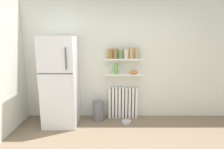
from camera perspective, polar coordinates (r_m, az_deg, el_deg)
name	(u,v)px	position (r m, az deg, el deg)	size (l,w,h in m)	color
back_wall	(125,59)	(4.17, 3.87, 4.58)	(7.04, 0.10, 2.60)	silver
refrigerator	(61,81)	(3.97, -15.28, -1.97)	(0.66, 0.74, 1.80)	silver
radiator	(123,103)	(4.25, 3.29, -8.53)	(0.64, 0.12, 0.69)	white
wall_shelf_lower	(123,74)	(4.05, 3.42, 0.02)	(0.82, 0.22, 0.03)	white
wall_shelf_upper	(123,59)	(4.00, 3.47, 4.69)	(0.82, 0.22, 0.03)	white
storage_jar_0	(110,54)	(3.98, -0.60, 6.39)	(0.11, 0.11, 0.21)	olive
storage_jar_1	(115,53)	(3.98, 1.04, 6.44)	(0.09, 0.09, 0.22)	olive
storage_jar_2	(121,54)	(3.99, 2.68, 6.27)	(0.10, 0.10, 0.20)	#5B7F4C
storage_jar_3	(126,53)	(3.99, 4.31, 6.38)	(0.10, 0.10, 0.22)	beige
storage_jar_4	(131,53)	(4.00, 5.94, 6.49)	(0.09, 0.09, 0.23)	tan
storage_jar_5	(137,53)	(4.02, 7.56, 6.42)	(0.09, 0.09, 0.23)	tan
vase	(116,69)	(4.02, 1.19, 1.73)	(0.09, 0.09, 0.22)	#66A84C
shelf_bowl	(134,72)	(4.06, 6.63, 0.68)	(0.16, 0.16, 0.07)	orange
trash_bin	(98,111)	(4.17, -4.16, -10.90)	(0.25, 0.25, 0.42)	slate
pet_food_bowl	(126,122)	(4.10, 4.40, -14.13)	(0.19, 0.19, 0.05)	#B7B7BC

